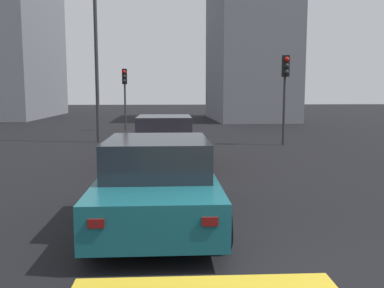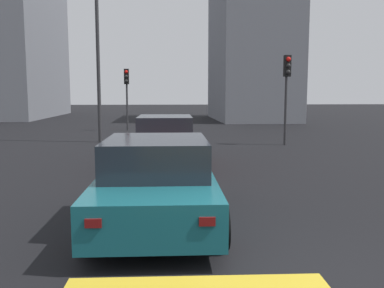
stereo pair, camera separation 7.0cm
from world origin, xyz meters
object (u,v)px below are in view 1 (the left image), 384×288
Objects in this scene: car_teal_right_second at (158,181)px; traffic_light_near_left at (285,81)px; traffic_light_near_right at (125,86)px; street_lamp_kerbside at (96,29)px; car_red_right_lead at (164,141)px.

traffic_light_near_left is at bearing -26.17° from car_teal_right_second.
traffic_light_near_left is 10.59m from traffic_light_near_right.
street_lamp_kerbside is at bearing -6.15° from traffic_light_near_right.
car_red_right_lead is at bearing -0.60° from car_teal_right_second.
traffic_light_near_left is at bearing -101.98° from street_lamp_kerbside.
traffic_light_near_right is (18.03, 1.94, 1.94)m from car_teal_right_second.
car_red_right_lead is 1.32× the size of traffic_light_near_right.
car_red_right_lead is 7.25m from traffic_light_near_left.
car_teal_right_second is (-5.90, 0.21, -0.02)m from car_red_right_lead.
street_lamp_kerbside reaches higher than car_teal_right_second.
traffic_light_near_left is 1.04× the size of traffic_light_near_right.
traffic_light_near_right is (7.57, 7.41, -0.11)m from traffic_light_near_left.
traffic_light_near_right is at bearing 11.66° from car_red_right_lead.
car_red_right_lead is 8.20m from street_lamp_kerbside.
car_teal_right_second is 13.24m from street_lamp_kerbside.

